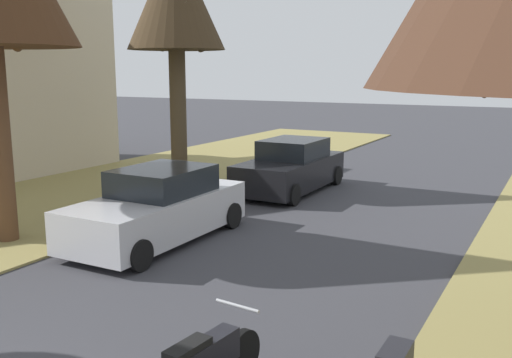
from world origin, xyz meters
TOP-DOWN VIEW (x-y plane):
  - parked_sedan_silver at (-2.40, 7.53)m, footprint 1.96×4.41m
  - parked_sedan_black at (-2.11, 13.56)m, footprint 1.96×4.41m

SIDE VIEW (x-z plane):
  - parked_sedan_silver at x=-2.40m, z-range -0.06..1.51m
  - parked_sedan_black at x=-2.11m, z-range -0.06..1.51m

